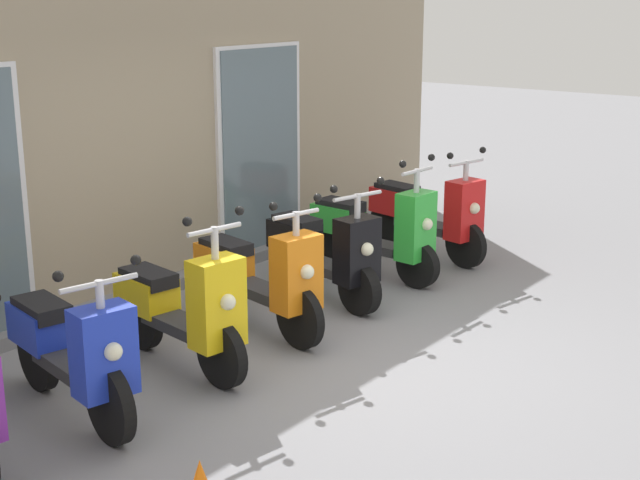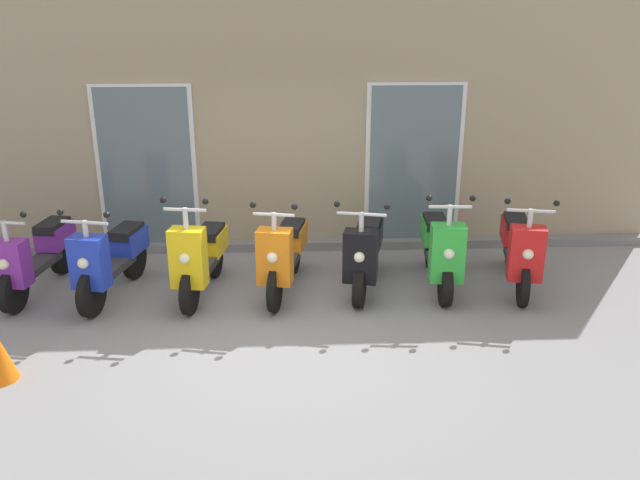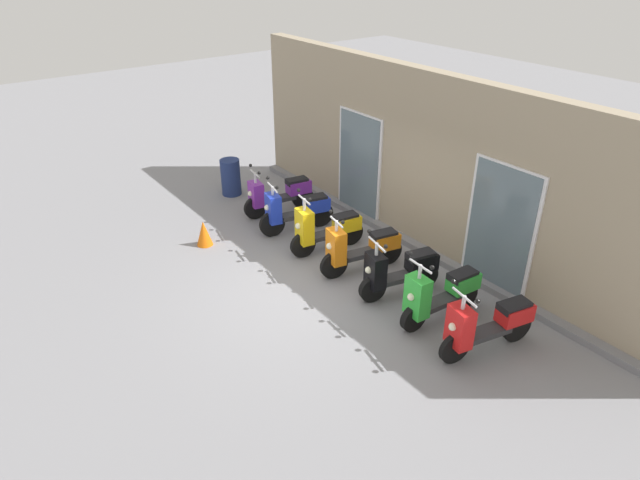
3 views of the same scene
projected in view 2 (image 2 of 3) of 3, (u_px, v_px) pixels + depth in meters
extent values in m
plane|color=gray|center=(282.00, 329.00, 6.99)|extent=(40.00, 40.00, 0.00)
cube|color=gray|center=(281.00, 126.00, 8.92)|extent=(10.44, 0.30, 3.41)
cube|color=slate|center=(283.00, 245.00, 9.24)|extent=(10.44, 0.20, 0.12)
cube|color=silver|center=(147.00, 170.00, 8.86)|extent=(1.34, 0.04, 2.30)
cube|color=slate|center=(147.00, 171.00, 8.84)|extent=(1.22, 0.02, 2.22)
cube|color=silver|center=(413.00, 167.00, 9.03)|extent=(1.34, 0.04, 2.30)
cube|color=slate|center=(414.00, 167.00, 9.01)|extent=(1.22, 0.02, 2.22)
cylinder|color=black|center=(13.00, 291.00, 7.30)|extent=(0.18, 0.51, 0.50)
cylinder|color=black|center=(62.00, 254.00, 8.38)|extent=(0.18, 0.51, 0.50)
cube|color=#2D2D30|center=(38.00, 264.00, 7.81)|extent=(0.37, 0.75, 0.09)
cube|color=purple|center=(10.00, 263.00, 7.23)|extent=(0.41, 0.30, 0.53)
sphere|color=#F2EFCC|center=(3.00, 264.00, 7.10)|extent=(0.12, 0.12, 0.12)
cube|color=purple|center=(55.00, 235.00, 8.19)|extent=(0.38, 0.56, 0.28)
cube|color=black|center=(52.00, 226.00, 8.11)|extent=(0.33, 0.51, 0.11)
cylinder|color=silver|center=(5.00, 232.00, 7.11)|extent=(0.06, 0.06, 0.25)
cylinder|color=silver|center=(3.00, 223.00, 7.07)|extent=(0.48, 0.11, 0.04)
sphere|color=black|center=(23.00, 215.00, 7.01)|extent=(0.07, 0.07, 0.07)
cylinder|color=black|center=(92.00, 293.00, 7.21)|extent=(0.20, 0.54, 0.54)
cylinder|color=black|center=(134.00, 258.00, 8.23)|extent=(0.20, 0.54, 0.54)
cube|color=#2D2D30|center=(113.00, 266.00, 7.69)|extent=(0.40, 0.72, 0.09)
cube|color=#1E38C6|center=(89.00, 262.00, 7.13)|extent=(0.42, 0.32, 0.59)
sphere|color=#F2EFCC|center=(83.00, 263.00, 6.99)|extent=(0.12, 0.12, 0.12)
cube|color=#1E38C6|center=(129.00, 241.00, 8.05)|extent=(0.41, 0.57, 0.28)
cube|color=black|center=(126.00, 231.00, 7.96)|extent=(0.36, 0.52, 0.11)
cylinder|color=silver|center=(85.00, 230.00, 7.00)|extent=(0.06, 0.06, 0.20)
cylinder|color=silver|center=(84.00, 222.00, 6.97)|extent=(0.52, 0.15, 0.04)
sphere|color=black|center=(106.00, 215.00, 6.90)|extent=(0.07, 0.07, 0.07)
sphere|color=black|center=(60.00, 212.00, 6.98)|extent=(0.07, 0.07, 0.07)
cylinder|color=black|center=(190.00, 292.00, 7.28)|extent=(0.17, 0.52, 0.51)
cylinder|color=black|center=(215.00, 257.00, 8.28)|extent=(0.17, 0.52, 0.51)
cube|color=#2D2D30|center=(202.00, 266.00, 7.75)|extent=(0.36, 0.69, 0.09)
cube|color=yellow|center=(188.00, 258.00, 7.19)|extent=(0.41, 0.30, 0.67)
sphere|color=#F2EFCC|center=(184.00, 259.00, 7.05)|extent=(0.12, 0.12, 0.12)
cube|color=yellow|center=(212.00, 241.00, 8.10)|extent=(0.38, 0.56, 0.28)
cube|color=black|center=(210.00, 232.00, 8.02)|extent=(0.33, 0.52, 0.11)
cylinder|color=silver|center=(185.00, 219.00, 7.04)|extent=(0.06, 0.06, 0.26)
cylinder|color=silver|center=(185.00, 210.00, 7.00)|extent=(0.46, 0.11, 0.04)
sphere|color=black|center=(205.00, 201.00, 6.94)|extent=(0.07, 0.07, 0.07)
sphere|color=black|center=(163.00, 200.00, 6.99)|extent=(0.07, 0.07, 0.07)
cylinder|color=black|center=(275.00, 289.00, 7.34)|extent=(0.19, 0.53, 0.53)
cylinder|color=black|center=(294.00, 253.00, 8.40)|extent=(0.19, 0.53, 0.53)
cube|color=#2D2D30|center=(285.00, 262.00, 7.84)|extent=(0.40, 0.75, 0.09)
cube|color=orange|center=(275.00, 257.00, 7.25)|extent=(0.42, 0.31, 0.63)
sphere|color=#F2EFCC|center=(272.00, 258.00, 7.11)|extent=(0.12, 0.12, 0.12)
cube|color=orange|center=(292.00, 237.00, 8.22)|extent=(0.40, 0.57, 0.28)
cube|color=black|center=(292.00, 227.00, 8.14)|extent=(0.35, 0.52, 0.11)
cylinder|color=silver|center=(274.00, 222.00, 7.11)|extent=(0.06, 0.06, 0.21)
cylinder|color=silver|center=(274.00, 215.00, 7.08)|extent=(0.45, 0.13, 0.04)
sphere|color=black|center=(294.00, 207.00, 7.01)|extent=(0.07, 0.07, 0.07)
sphere|color=black|center=(253.00, 205.00, 7.08)|extent=(0.07, 0.07, 0.07)
cylinder|color=black|center=(360.00, 287.00, 7.46)|extent=(0.22, 0.49, 0.47)
cylinder|color=black|center=(370.00, 254.00, 8.42)|extent=(0.22, 0.49, 0.47)
cube|color=#2D2D30|center=(365.00, 262.00, 7.91)|extent=(0.40, 0.69, 0.09)
cube|color=black|center=(361.00, 256.00, 7.37)|extent=(0.42, 0.32, 0.60)
sphere|color=#F2EFCC|center=(359.00, 257.00, 7.24)|extent=(0.12, 0.12, 0.12)
cube|color=black|center=(369.00, 234.00, 8.23)|extent=(0.41, 0.58, 0.28)
cube|color=black|center=(369.00, 225.00, 8.14)|extent=(0.36, 0.53, 0.11)
cylinder|color=silver|center=(361.00, 223.00, 7.24)|extent=(0.06, 0.06, 0.24)
cylinder|color=silver|center=(362.00, 214.00, 7.20)|extent=(0.54, 0.16, 0.04)
sphere|color=black|center=(387.00, 207.00, 7.12)|extent=(0.07, 0.07, 0.07)
sphere|color=black|center=(337.00, 204.00, 7.21)|extent=(0.07, 0.07, 0.07)
cylinder|color=black|center=(445.00, 286.00, 7.49)|extent=(0.14, 0.46, 0.46)
cylinder|color=black|center=(432.00, 251.00, 8.55)|extent=(0.14, 0.46, 0.46)
cube|color=#2D2D30|center=(438.00, 260.00, 7.99)|extent=(0.31, 0.72, 0.09)
cube|color=green|center=(447.00, 253.00, 7.39)|extent=(0.40, 0.27, 0.67)
sphere|color=#F2EFCC|center=(449.00, 254.00, 7.26)|extent=(0.12, 0.12, 0.12)
cube|color=green|center=(434.00, 231.00, 8.35)|extent=(0.34, 0.54, 0.28)
cube|color=black|center=(435.00, 222.00, 8.26)|extent=(0.29, 0.50, 0.11)
cylinder|color=silver|center=(450.00, 216.00, 7.24)|extent=(0.06, 0.06, 0.25)
cylinder|color=silver|center=(450.00, 207.00, 7.21)|extent=(0.48, 0.07, 0.04)
sphere|color=black|center=(473.00, 198.00, 7.17)|extent=(0.07, 0.07, 0.07)
sphere|color=black|center=(429.00, 198.00, 7.18)|extent=(0.07, 0.07, 0.07)
cylinder|color=black|center=(523.00, 285.00, 7.47)|extent=(0.19, 0.50, 0.50)
cylinder|color=black|center=(511.00, 250.00, 8.55)|extent=(0.19, 0.50, 0.50)
cube|color=#2D2D30|center=(518.00, 259.00, 7.97)|extent=(0.40, 0.76, 0.09)
cube|color=red|center=(526.00, 253.00, 7.38)|extent=(0.42, 0.31, 0.63)
sphere|color=#F2EFCC|center=(528.00, 254.00, 7.25)|extent=(0.12, 0.12, 0.12)
cube|color=red|center=(514.00, 231.00, 8.35)|extent=(0.40, 0.57, 0.28)
cube|color=black|center=(516.00, 221.00, 8.27)|extent=(0.35, 0.52, 0.11)
cylinder|color=silver|center=(530.00, 219.00, 7.24)|extent=(0.06, 0.06, 0.23)
cylinder|color=silver|center=(531.00, 211.00, 7.21)|extent=(0.52, 0.14, 0.04)
sphere|color=black|center=(557.00, 203.00, 7.14)|extent=(0.07, 0.07, 0.07)
sphere|color=black|center=(508.00, 201.00, 7.21)|extent=(0.07, 0.07, 0.07)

